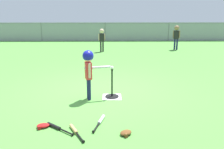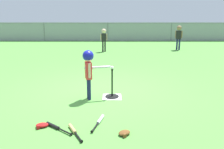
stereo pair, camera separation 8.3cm
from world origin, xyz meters
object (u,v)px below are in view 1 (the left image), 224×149
(spare_bat_silver, at_px, (100,121))
(spare_bat_black, at_px, (56,127))
(glove_by_plate, at_px, (43,126))
(glove_near_bats, at_px, (126,133))
(spare_bat_wood, at_px, (75,131))
(fielder_near_right, at_px, (176,34))
(batter_child, at_px, (89,65))
(batting_tee, at_px, (112,93))
(fielder_near_left, at_px, (102,37))
(baseball_on_tee, at_px, (112,68))

(spare_bat_silver, bearing_deg, spare_bat_black, -162.80)
(spare_bat_silver, xyz_separation_m, glove_by_plate, (-1.01, -0.18, 0.01))
(spare_bat_silver, distance_m, glove_near_bats, 0.64)
(spare_bat_wood, xyz_separation_m, spare_bat_black, (-0.34, 0.14, -0.00))
(fielder_near_right, distance_m, spare_bat_black, 9.63)
(batter_child, bearing_deg, batting_tee, 14.71)
(spare_bat_black, bearing_deg, batter_child, 72.44)
(fielder_near_left, bearing_deg, fielder_near_right, 8.34)
(baseball_on_tee, bearing_deg, batting_tee, -45.00)
(spare_bat_wood, bearing_deg, fielder_near_right, 65.64)
(fielder_near_left, relative_size, glove_by_plate, 4.31)
(batting_tee, height_order, baseball_on_tee, baseball_on_tee)
(batting_tee, relative_size, spare_bat_silver, 1.01)
(spare_bat_wood, relative_size, spare_bat_black, 1.11)
(baseball_on_tee, relative_size, spare_bat_black, 0.14)
(glove_by_plate, height_order, glove_near_bats, same)
(glove_near_bats, bearing_deg, glove_by_plate, 168.77)
(fielder_near_right, relative_size, spare_bat_wood, 1.99)
(spare_bat_black, relative_size, glove_near_bats, 2.00)
(spare_bat_wood, distance_m, spare_bat_black, 0.37)
(baseball_on_tee, relative_size, glove_near_bats, 0.27)
(glove_near_bats, bearing_deg, baseball_on_tee, 96.22)
(baseball_on_tee, height_order, glove_near_bats, baseball_on_tee)
(batter_child, bearing_deg, spare_bat_black, -107.56)
(fielder_near_right, bearing_deg, glove_by_plate, -117.99)
(fielder_near_right, distance_m, spare_bat_wood, 9.61)
(fielder_near_right, bearing_deg, batting_tee, -115.32)
(spare_bat_black, height_order, glove_near_bats, glove_near_bats)
(batting_tee, xyz_separation_m, baseball_on_tee, (-0.00, 0.00, 0.61))
(fielder_near_left, height_order, fielder_near_right, fielder_near_right)
(fielder_near_left, height_order, spare_bat_silver, fielder_near_left)
(batting_tee, distance_m, glove_near_bats, 1.88)
(batting_tee, xyz_separation_m, fielder_near_right, (3.30, 6.96, 0.67))
(spare_bat_black, xyz_separation_m, glove_near_bats, (1.20, -0.24, 0.01))
(baseball_on_tee, height_order, batter_child, batter_child)
(baseball_on_tee, distance_m, fielder_near_right, 7.71)
(baseball_on_tee, height_order, glove_by_plate, baseball_on_tee)
(batter_child, height_order, glove_by_plate, batter_child)
(batter_child, height_order, fielder_near_right, fielder_near_right)
(spare_bat_silver, bearing_deg, batting_tee, 80.36)
(batting_tee, relative_size, spare_bat_wood, 1.12)
(spare_bat_black, relative_size, glove_by_plate, 2.15)
(spare_bat_black, xyz_separation_m, glove_by_plate, (-0.25, 0.05, 0.01))
(batter_child, distance_m, spare_bat_black, 1.75)
(glove_near_bats, bearing_deg, spare_bat_black, 168.83)
(batting_tee, bearing_deg, spare_bat_black, -121.48)
(batting_tee, height_order, fielder_near_right, fielder_near_right)
(glove_near_bats, bearing_deg, spare_bat_wood, 173.34)
(batter_child, distance_m, spare_bat_silver, 1.51)
(batter_child, height_order, fielder_near_left, batter_child)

